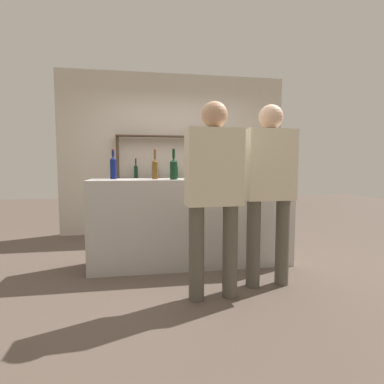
# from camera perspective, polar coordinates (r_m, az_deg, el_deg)

# --- Properties ---
(ground_plane) EXTENTS (16.00, 16.00, 0.00)m
(ground_plane) POSITION_cam_1_polar(r_m,az_deg,el_deg) (3.76, 0.00, -13.56)
(ground_plane) COLOR brown
(bar_counter) EXTENTS (2.38, 0.56, 1.04)m
(bar_counter) POSITION_cam_1_polar(r_m,az_deg,el_deg) (3.63, 0.00, -5.74)
(bar_counter) COLOR #B7B2AD
(bar_counter) RESTS_ON ground_plane
(back_wall) EXTENTS (3.98, 0.12, 2.80)m
(back_wall) POSITION_cam_1_polar(r_m,az_deg,el_deg) (5.43, -3.28, 7.14)
(back_wall) COLOR beige
(back_wall) RESTS_ON ground_plane
(back_shelf) EXTENTS (2.03, 0.18, 1.71)m
(back_shelf) POSITION_cam_1_polar(r_m,az_deg,el_deg) (5.25, -2.92, 4.34)
(back_shelf) COLOR #4C3828
(back_shelf) RESTS_ON ground_plane
(counter_bottle_0) EXTENTS (0.07, 0.07, 0.36)m
(counter_bottle_0) POSITION_cam_1_polar(r_m,az_deg,el_deg) (3.64, 0.11, 4.80)
(counter_bottle_0) COLOR brown
(counter_bottle_0) RESTS_ON bar_counter
(counter_bottle_1) EXTENTS (0.08, 0.08, 0.35)m
(counter_bottle_1) POSITION_cam_1_polar(r_m,az_deg,el_deg) (3.67, -14.77, 4.58)
(counter_bottle_1) COLOR #0F1956
(counter_bottle_1) RESTS_ON bar_counter
(counter_bottle_2) EXTENTS (0.07, 0.07, 0.35)m
(counter_bottle_2) POSITION_cam_1_polar(r_m,az_deg,el_deg) (3.56, -7.06, 4.52)
(counter_bottle_2) COLOR brown
(counter_bottle_2) RESTS_ON bar_counter
(counter_bottle_3) EXTENTS (0.09, 0.09, 0.35)m
(counter_bottle_3) POSITION_cam_1_polar(r_m,az_deg,el_deg) (3.43, -3.51, 4.56)
(counter_bottle_3) COLOR black
(counter_bottle_3) RESTS_ON bar_counter
(wine_glass) EXTENTS (0.08, 0.08, 0.15)m
(wine_glass) POSITION_cam_1_polar(r_m,az_deg,el_deg) (3.61, 11.89, 4.10)
(wine_glass) COLOR silver
(wine_glass) RESTS_ON bar_counter
(ice_bucket) EXTENTS (0.24, 0.24, 0.19)m
(ice_bucket) POSITION_cam_1_polar(r_m,az_deg,el_deg) (3.62, 4.65, 4.04)
(ice_bucket) COLOR black
(ice_bucket) RESTS_ON bar_counter
(customer_right) EXTENTS (0.49, 0.23, 1.78)m
(customer_right) POSITION_cam_1_polar(r_m,az_deg,el_deg) (3.02, 14.52, 1.92)
(customer_right) COLOR #575347
(customer_right) RESTS_ON ground_plane
(customer_center) EXTENTS (0.50, 0.24, 1.75)m
(customer_center) POSITION_cam_1_polar(r_m,az_deg,el_deg) (2.64, 4.19, 1.16)
(customer_center) COLOR #575347
(customer_center) RESTS_ON ground_plane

